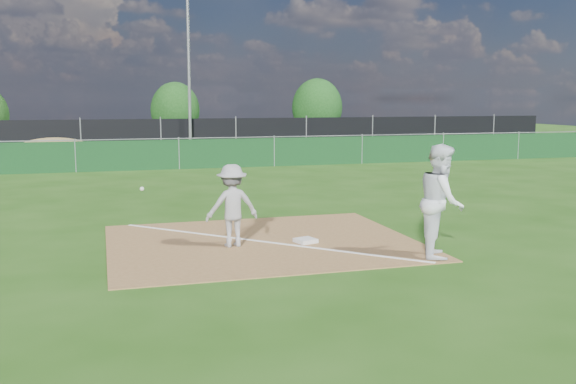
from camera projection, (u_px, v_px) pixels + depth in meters
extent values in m
plane|color=#1F490F|center=(197.00, 185.00, 21.33)|extent=(90.00, 90.00, 0.00)
cube|color=brown|center=(262.00, 242.00, 12.78)|extent=(6.00, 5.00, 0.02)
cube|color=white|center=(262.00, 241.00, 12.77)|extent=(5.01, 5.01, 0.01)
cube|color=#0E3516|center=(179.00, 154.00, 25.99)|extent=(44.00, 0.05, 1.20)
ellipsoid|color=olive|center=(54.00, 151.00, 27.94)|extent=(3.38, 2.60, 1.17)
cube|color=black|center=(161.00, 136.00, 33.55)|extent=(46.00, 0.04, 1.80)
cube|color=black|center=(154.00, 146.00, 38.43)|extent=(46.00, 9.00, 0.01)
cylinder|color=slate|center=(189.00, 76.00, 33.23)|extent=(0.16, 0.16, 8.00)
cube|color=silver|center=(306.00, 240.00, 12.70)|extent=(0.46, 0.46, 0.08)
imported|color=#A6A5A8|center=(232.00, 206.00, 12.29)|extent=(1.07, 0.67, 1.59)
sphere|color=white|center=(142.00, 189.00, 11.81)|extent=(0.08, 0.08, 0.08)
imported|color=white|center=(441.00, 201.00, 11.52)|extent=(1.13, 1.24, 2.05)
imported|color=#ACAFB4|center=(71.00, 135.00, 37.03)|extent=(4.56, 2.13, 1.51)
imported|color=black|center=(133.00, 134.00, 38.29)|extent=(4.74, 1.88, 1.53)
imported|color=black|center=(237.00, 135.00, 39.74)|extent=(4.44, 3.22, 1.19)
cylinder|color=#382316|center=(176.00, 132.00, 44.68)|extent=(0.24, 0.24, 1.12)
ellipsoid|color=#144012|center=(175.00, 110.00, 44.46)|extent=(3.36, 3.36, 3.87)
cylinder|color=#382316|center=(317.00, 130.00, 46.29)|extent=(0.24, 0.24, 1.20)
ellipsoid|color=#144313|center=(317.00, 108.00, 46.06)|extent=(3.61, 3.61, 4.15)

